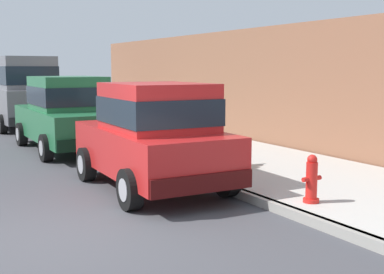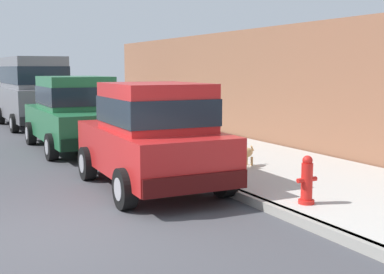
% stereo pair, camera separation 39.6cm
% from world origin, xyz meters
% --- Properties ---
extents(ground_plane, '(80.00, 80.00, 0.00)m').
position_xyz_m(ground_plane, '(0.00, 0.00, 0.00)').
color(ground_plane, '#424247').
extents(curb, '(0.16, 64.00, 0.14)m').
position_xyz_m(curb, '(3.20, 0.00, 0.07)').
color(curb, gray).
rests_on(curb, ground).
extents(sidewalk, '(3.60, 64.00, 0.14)m').
position_xyz_m(sidewalk, '(5.00, 0.00, 0.07)').
color(sidewalk, '#B7B5AD').
rests_on(sidewalk, ground).
extents(car_red_hatchback, '(2.04, 3.85, 1.88)m').
position_xyz_m(car_red_hatchback, '(2.22, 1.82, 0.98)').
color(car_red_hatchback, red).
rests_on(car_red_hatchback, ground).
extents(car_green_sedan, '(2.06, 4.61, 1.92)m').
position_xyz_m(car_green_sedan, '(2.13, 6.83, 0.98)').
color(car_green_sedan, '#23663D').
rests_on(car_green_sedan, ground).
extents(car_grey_van, '(2.22, 4.94, 2.52)m').
position_xyz_m(car_grey_van, '(2.13, 12.72, 1.39)').
color(car_grey_van, slate).
rests_on(car_grey_van, ground).
extents(car_white_van, '(2.21, 4.94, 2.52)m').
position_xyz_m(car_white_van, '(2.09, 18.78, 1.39)').
color(car_white_van, white).
rests_on(car_white_van, ground).
extents(dog_tan, '(0.69, 0.43, 0.49)m').
position_xyz_m(dog_tan, '(4.39, 2.18, 0.43)').
color(dog_tan, tan).
rests_on(dog_tan, sidewalk).
extents(fire_hydrant, '(0.34, 0.24, 0.72)m').
position_xyz_m(fire_hydrant, '(3.65, -0.62, 0.48)').
color(fire_hydrant, red).
rests_on(fire_hydrant, sidewalk).
extents(building_facade, '(0.50, 20.00, 3.22)m').
position_xyz_m(building_facade, '(7.10, 6.06, 1.61)').
color(building_facade, '#8C5B42').
rests_on(building_facade, ground).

